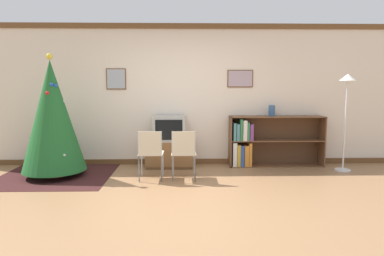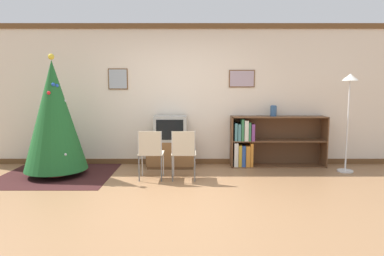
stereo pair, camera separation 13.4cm
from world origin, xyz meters
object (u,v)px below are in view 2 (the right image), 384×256
(tv_console, at_px, (170,154))
(bookshelf, at_px, (261,142))
(television, at_px, (170,128))
(folding_chair_right, at_px, (183,152))
(folding_chair_left, at_px, (150,152))
(vase, at_px, (273,111))
(christmas_tree, at_px, (54,116))
(standing_lamp, at_px, (349,97))

(tv_console, bearing_deg, bookshelf, 2.28)
(television, distance_m, folding_chair_right, 0.98)
(folding_chair_left, relative_size, vase, 3.98)
(christmas_tree, xyz_separation_m, standing_lamp, (5.09, 0.25, 0.31))
(bookshelf, bearing_deg, folding_chair_left, -153.86)
(bookshelf, bearing_deg, christmas_tree, -169.45)
(folding_chair_right, xyz_separation_m, bookshelf, (1.46, 0.98, -0.01))
(television, bearing_deg, christmas_tree, -162.47)
(television, bearing_deg, folding_chair_right, -73.53)
(television, bearing_deg, folding_chair_left, -106.47)
(television, distance_m, standing_lamp, 3.23)
(television, xyz_separation_m, standing_lamp, (3.16, -0.36, 0.60))
(christmas_tree, bearing_deg, bookshelf, 10.55)
(vase, bearing_deg, christmas_tree, -169.64)
(tv_console, xyz_separation_m, vase, (1.95, 0.10, 0.81))
(bookshelf, relative_size, standing_lamp, 1.03)
(television, bearing_deg, vase, 2.91)
(christmas_tree, xyz_separation_m, folding_chair_left, (1.66, -0.30, -0.56))
(television, relative_size, folding_chair_right, 0.73)
(bookshelf, bearing_deg, television, -177.64)
(folding_chair_left, distance_m, standing_lamp, 3.58)
(folding_chair_left, height_order, vase, vase)
(television, height_order, vase, vase)
(television, bearing_deg, tv_console, 90.00)
(tv_console, distance_m, standing_lamp, 3.36)
(folding_chair_right, relative_size, standing_lamp, 0.47)
(christmas_tree, height_order, television, christmas_tree)
(folding_chair_right, distance_m, bookshelf, 1.75)
(tv_console, height_order, standing_lamp, standing_lamp)
(christmas_tree, bearing_deg, folding_chair_left, -10.15)
(tv_console, relative_size, standing_lamp, 0.51)
(bookshelf, distance_m, standing_lamp, 1.73)
(vase, bearing_deg, television, -177.09)
(christmas_tree, relative_size, vase, 9.97)
(christmas_tree, distance_m, folding_chair_left, 1.78)
(tv_console, height_order, television, television)
(christmas_tree, xyz_separation_m, tv_console, (1.93, 0.61, -0.78))
(standing_lamp, bearing_deg, tv_console, 173.51)
(christmas_tree, height_order, folding_chair_left, christmas_tree)
(folding_chair_right, bearing_deg, vase, 30.92)
(tv_console, bearing_deg, television, -90.00)
(tv_console, distance_m, folding_chair_left, 0.97)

